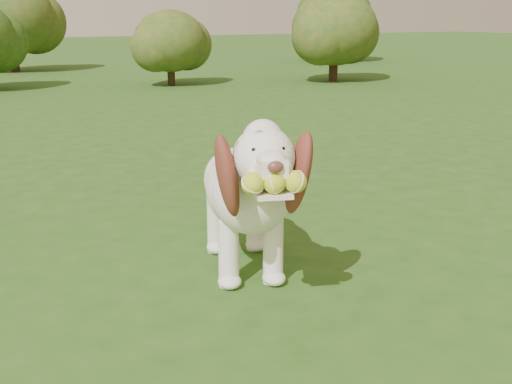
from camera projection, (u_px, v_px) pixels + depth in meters
name	position (u px, v px, depth m)	size (l,w,h in m)	color
ground	(242.00, 235.00, 3.92)	(80.00, 80.00, 0.00)	#264A15
dog	(246.00, 187.00, 3.22)	(0.70, 1.33, 0.88)	white
shrub_d	(335.00, 29.00, 12.88)	(1.73, 1.73, 1.79)	#382314
shrub_i	(10.00, 18.00, 15.13)	(2.06, 2.06, 2.13)	#382314
shrub_h	(334.00, 15.00, 18.50)	(2.17, 2.17, 2.25)	#382314
shrub_c	(170.00, 41.00, 12.20)	(1.37, 1.37, 1.42)	#382314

